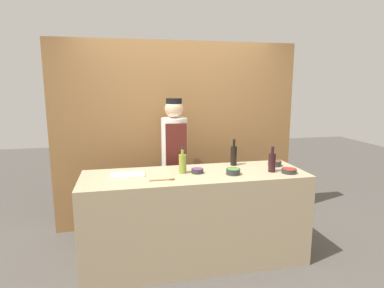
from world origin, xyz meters
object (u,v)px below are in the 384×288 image
at_px(sauce_bowl_red, 289,171).
at_px(chef_center, 175,160).
at_px(sauce_bowl_green, 233,171).
at_px(bottle_oil, 183,163).
at_px(sauce_bowl_purple, 197,171).
at_px(wooden_spoon, 165,179).
at_px(sauce_bowl_brown, 275,163).
at_px(cutting_board, 128,175).
at_px(bottle_wine, 272,162).
at_px(bottle_soy, 234,155).

height_order(sauce_bowl_red, chef_center, chef_center).
relative_size(sauce_bowl_green, bottle_oil, 0.53).
distance_m(sauce_bowl_purple, wooden_spoon, 0.40).
xyz_separation_m(sauce_bowl_brown, cutting_board, (-1.62, -0.06, -0.02)).
distance_m(sauce_bowl_red, sauce_bowl_green, 0.58).
bearing_deg(sauce_bowl_red, bottle_oil, 167.61).
bearing_deg(cutting_board, sauce_bowl_brown, 2.25).
distance_m(bottle_oil, bottle_wine, 0.93).
bearing_deg(bottle_oil, sauce_bowl_purple, -12.83).
distance_m(sauce_bowl_green, bottle_oil, 0.52).
height_order(sauce_bowl_red, bottle_soy, bottle_soy).
bearing_deg(bottle_wine, bottle_oil, 170.75).
bearing_deg(bottle_soy, bottle_wine, -49.52).
xyz_separation_m(bottle_soy, wooden_spoon, (-0.83, -0.42, -0.11)).
relative_size(sauce_bowl_purple, bottle_oil, 0.46).
height_order(bottle_soy, bottle_wine, bottle_soy).
bearing_deg(sauce_bowl_brown, bottle_wine, -122.80).
xyz_separation_m(sauce_bowl_purple, sauce_bowl_green, (0.34, -0.12, 0.01)).
bearing_deg(sauce_bowl_green, wooden_spoon, -175.23).
height_order(bottle_wine, wooden_spoon, bottle_wine).
xyz_separation_m(sauce_bowl_purple, sauce_bowl_red, (0.92, -0.20, -0.00)).
distance_m(cutting_board, chef_center, 0.87).
bearing_deg(sauce_bowl_green, sauce_bowl_red, -7.53).
height_order(bottle_soy, chef_center, chef_center).
bearing_deg(bottle_soy, wooden_spoon, -153.42).
relative_size(sauce_bowl_brown, sauce_bowl_green, 1.03).
xyz_separation_m(wooden_spoon, chef_center, (0.23, 0.88, -0.03)).
height_order(cutting_board, bottle_soy, bottle_soy).
distance_m(sauce_bowl_purple, bottle_wine, 0.78).
relative_size(sauce_bowl_green, wooden_spoon, 0.59).
height_order(sauce_bowl_brown, bottle_soy, bottle_soy).
xyz_separation_m(bottle_soy, bottle_wine, (0.30, -0.35, -0.01)).
bearing_deg(chef_center, sauce_bowl_brown, -29.28).
xyz_separation_m(sauce_bowl_red, bottle_oil, (-1.07, 0.24, 0.08)).
bearing_deg(cutting_board, sauce_bowl_red, -8.56).
distance_m(sauce_bowl_red, sauce_bowl_brown, 0.31).
bearing_deg(bottle_soy, chef_center, 142.60).
distance_m(sauce_bowl_red, bottle_wine, 0.19).
height_order(bottle_soy, wooden_spoon, bottle_soy).
bearing_deg(cutting_board, chef_center, 48.24).
bearing_deg(sauce_bowl_purple, bottle_oil, 167.17).
bearing_deg(sauce_bowl_red, sauce_bowl_green, 172.47).
xyz_separation_m(sauce_bowl_purple, cutting_board, (-0.71, 0.04, -0.02)).
bearing_deg(bottle_wine, cutting_board, 173.83).
distance_m(cutting_board, wooden_spoon, 0.42).
distance_m(sauce_bowl_purple, sauce_bowl_brown, 0.92).
bearing_deg(sauce_bowl_purple, bottle_soy, 26.08).
height_order(cutting_board, chef_center, chef_center).
distance_m(sauce_bowl_green, cutting_board, 1.06).
distance_m(wooden_spoon, chef_center, 0.91).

